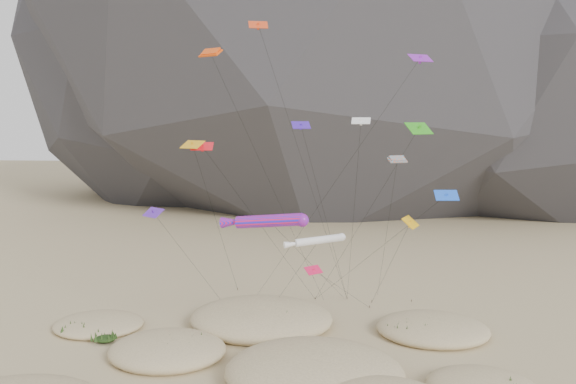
{
  "coord_description": "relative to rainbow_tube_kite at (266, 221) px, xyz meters",
  "views": [
    {
      "loc": [
        4.82,
        -43.69,
        22.66
      ],
      "look_at": [
        -0.49,
        12.0,
        15.37
      ],
      "focal_mm": 35.0,
      "sensor_mm": 36.0,
      "label": 1
    }
  ],
  "objects": [
    {
      "name": "dune_grass",
      "position": [
        0.34,
        -4.15,
        -12.4
      ],
      "size": [
        44.69,
        28.23,
        1.58
      ],
      "color": "black",
      "rests_on": "ground"
    },
    {
      "name": "multi_parafoil",
      "position": [
        12.35,
        4.99,
        5.15
      ],
      "size": [
        2.05,
        16.54,
        19.12
      ],
      "color": "#FE541A",
      "rests_on": "ground"
    },
    {
      "name": "orange_parafoil",
      "position": [
        -5.89,
        4.85,
        15.45
      ],
      "size": [
        12.32,
        13.95,
        29.62
      ],
      "color": "#DF450B",
      "rests_on": "ground"
    },
    {
      "name": "rainbow_tube_kite",
      "position": [
        0.0,
        0.0,
        0.0
      ],
      "size": [
        12.06,
        20.12,
        14.21
      ],
      "color": "#ED1945",
      "rests_on": "ground"
    },
    {
      "name": "dunes",
      "position": [
        -0.37,
        -3.49,
        -12.54
      ],
      "size": [
        48.69,
        36.16,
        3.87
      ],
      "color": "#CCB789",
      "rests_on": "ground"
    },
    {
      "name": "white_tube_kite",
      "position": [
        4.46,
        5.17,
        -2.89
      ],
      "size": [
        8.82,
        9.47,
        11.01
      ],
      "color": "white",
      "rests_on": "ground"
    },
    {
      "name": "delta_kites",
      "position": [
        4.06,
        3.93,
        5.78
      ],
      "size": [
        30.99,
        23.37,
        32.05
      ],
      "color": "#EDA70C",
      "rests_on": "ground"
    },
    {
      "name": "kite_stakes",
      "position": [
        3.88,
        17.39,
        -13.09
      ],
      "size": [
        23.21,
        6.07,
        0.3
      ],
      "color": "#3F2D1E",
      "rests_on": "ground"
    }
  ]
}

